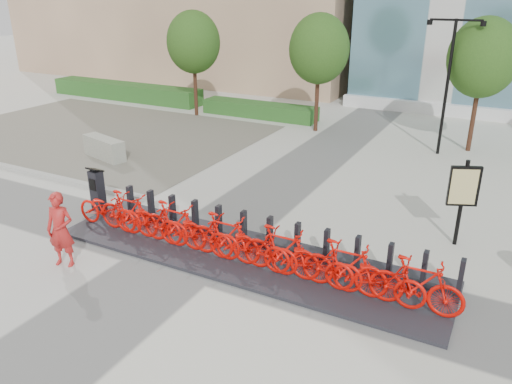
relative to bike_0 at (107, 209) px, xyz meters
The scene contains 26 objects.
ground 2.66m from the bike_0, ahead, with size 120.00×120.00×0.00m, color beige.
gravel_patch 10.24m from the bike_0, 136.39° to the left, with size 14.00×14.00×0.00m, color #635E50.
hedge_a 17.71m from the bike_0, 130.07° to the left, with size 10.00×1.40×0.90m, color #175017.
hedge_b 13.47m from the bike_0, 100.27° to the left, with size 6.00×1.20×0.70m, color #175017.
tree_0 13.54m from the bike_0, 114.14° to the left, with size 2.60×2.60×5.10m.
tree_1 12.47m from the bike_0, 84.78° to the left, with size 2.60×2.60×5.10m.
tree_2 14.56m from the bike_0, 57.76° to the left, with size 2.60×2.60×5.10m.
streetlamp 13.12m from the bike_0, 59.15° to the left, with size 2.00×0.20×5.00m.
dock_pad 3.95m from the bike_0, ahead, with size 9.60×2.40×0.08m, color #24242B.
dock_rail_posts 4.40m from the bike_0, 10.81° to the left, with size 8.74×0.50×0.85m, color black, non-canonical shape.
bike_0 is the anchor object (origin of this frame).
bike_1 0.72m from the bike_0, ahead, with size 0.52×1.85×1.11m, color red.
bike_2 1.44m from the bike_0, ahead, with size 0.67×1.91×1.00m, color red.
bike_3 2.16m from the bike_0, ahead, with size 0.52×1.85×1.11m, color red.
bike_4 2.88m from the bike_0, ahead, with size 0.67×1.91×1.00m, color red.
bike_5 3.60m from the bike_0, ahead, with size 0.52×1.85×1.11m, color red.
bike_6 4.32m from the bike_0, ahead, with size 0.67×1.91×1.00m, color red.
bike_7 5.04m from the bike_0, ahead, with size 0.52×1.85×1.11m, color red.
bike_8 5.76m from the bike_0, ahead, with size 0.67×1.91×1.00m, color red.
bike_9 6.48m from the bike_0, ahead, with size 0.52×1.85×1.11m, color red.
bike_10 7.20m from the bike_0, ahead, with size 0.67×1.91×1.00m, color red.
bike_11 7.92m from the bike_0, ahead, with size 0.52×1.85×1.11m, color red.
kiosk 1.20m from the bike_0, 145.72° to the left, with size 0.43×0.37×1.31m.
worker_red 1.92m from the bike_0, 77.88° to the right, with size 0.65×0.43×1.78m, color red.
jersey_barrier 6.39m from the bike_0, 134.59° to the left, with size 2.05×0.56×0.79m, color #A3A690.
map_sign 8.98m from the bike_0, 22.56° to the left, with size 0.70×0.38×2.21m.
Camera 1 is at (6.45, -8.78, 5.90)m, focal length 35.00 mm.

